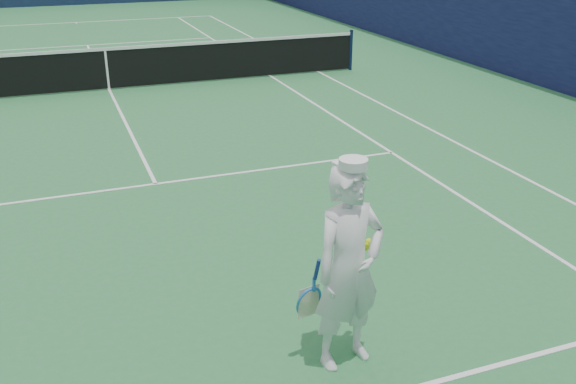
{
  "coord_description": "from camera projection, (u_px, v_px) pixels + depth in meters",
  "views": [
    {
      "loc": [
        -1.31,
        -15.66,
        3.73
      ],
      "look_at": [
        0.9,
        -9.8,
        1.08
      ],
      "focal_mm": 40.0,
      "sensor_mm": 36.0,
      "label": 1
    }
  ],
  "objects": [
    {
      "name": "tennis_player",
      "position": [
        349.0,
        268.0,
        5.56
      ],
      "size": [
        0.85,
        0.58,
        1.96
      ],
      "rotation": [
        0.0,
        0.0,
        0.19
      ],
      "color": "white",
      "rests_on": "ground"
    },
    {
      "name": "ground",
      "position": [
        109.0,
        90.0,
        15.38
      ],
      "size": [
        80.0,
        80.0,
        0.0
      ],
      "primitive_type": "plane",
      "color": "#2B713D",
      "rests_on": "ground"
    },
    {
      "name": "windscreen_fence",
      "position": [
        100.0,
        4.0,
        14.6
      ],
      "size": [
        20.12,
        36.12,
        4.0
      ],
      "color": "#0F1C3A",
      "rests_on": "ground"
    },
    {
      "name": "tennis_net",
      "position": [
        107.0,
        67.0,
        15.16
      ],
      "size": [
        12.88,
        0.09,
        1.07
      ],
      "color": "#141E4C",
      "rests_on": "ground"
    },
    {
      "name": "court_markings",
      "position": [
        109.0,
        90.0,
        15.38
      ],
      "size": [
        11.03,
        23.83,
        0.01
      ],
      "color": "white",
      "rests_on": "ground"
    }
  ]
}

